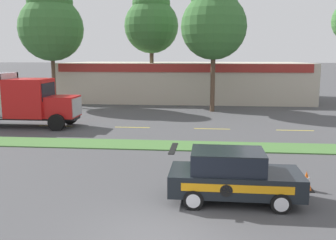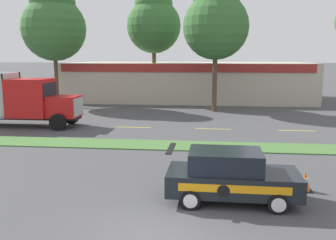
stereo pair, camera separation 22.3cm
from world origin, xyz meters
name	(u,v)px [view 2 (the right image)]	position (x,y,z in m)	size (l,w,h in m)	color
ground_plane	(153,239)	(0.00, 0.00, 0.00)	(600.00, 600.00, 0.00)	#474749
grass_verge	(182,146)	(0.00, 10.44, 0.03)	(120.00, 2.17, 0.06)	#477538
centre_line_3	(57,126)	(-9.09, 15.53, 0.00)	(2.40, 0.14, 0.01)	yellow
centre_line_4	(134,127)	(-3.69, 15.53, 0.00)	(2.40, 0.14, 0.01)	yellow
centre_line_5	(213,129)	(1.71, 15.53, 0.00)	(2.40, 0.14, 0.01)	yellow
centre_line_6	(297,131)	(7.11, 15.53, 0.00)	(2.40, 0.14, 0.01)	yellow
dump_truck_lead	(14,102)	(-11.95, 15.11, 1.71)	(11.05, 2.74, 3.68)	black
rally_car	(230,175)	(2.16, 2.92, 0.88)	(4.33, 2.07, 1.75)	black
traffic_cone	(305,181)	(4.87, 4.16, 0.35)	(0.51, 0.51, 0.72)	black
store_building_backdrop	(188,81)	(-1.05, 33.52, 2.06)	(26.18, 12.10, 4.11)	#BCB29E
tree_behind_left	(216,20)	(1.86, 23.71, 7.84)	(5.61, 5.61, 11.50)	brown
tree_behind_centre	(154,21)	(-4.25, 29.05, 8.32)	(5.42, 5.42, 11.86)	brown
tree_behind_right	(54,22)	(-13.40, 25.94, 7.98)	(6.07, 6.07, 11.93)	brown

